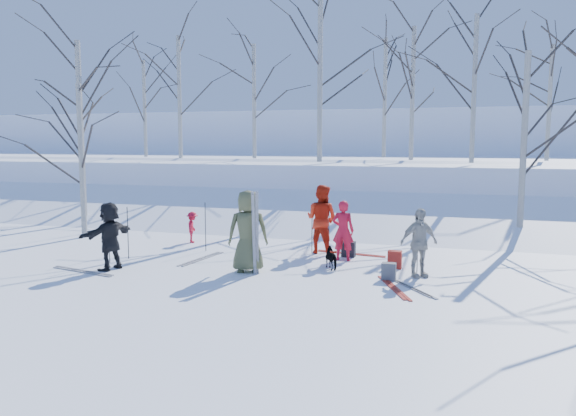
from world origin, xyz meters
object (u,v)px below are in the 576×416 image
(skier_olive_center, at_px, (248,231))
(skier_cream_east, at_px, (419,243))
(backpack_dark, at_px, (349,249))
(skier_red_north, at_px, (343,231))
(backpack_grey, at_px, (389,272))
(skier_redor_behind, at_px, (322,219))
(dog, at_px, (333,258))
(backpack_red, at_px, (395,260))
(skier_grey_west, at_px, (110,236))
(skier_red_seated, at_px, (192,227))

(skier_olive_center, bearing_deg, skier_cream_east, 169.68)
(skier_olive_center, bearing_deg, backpack_dark, -148.84)
(skier_red_north, bearing_deg, backpack_grey, 129.73)
(skier_redor_behind, bearing_deg, skier_olive_center, 83.13)
(dog, distance_m, backpack_dark, 1.48)
(backpack_red, xyz_separation_m, backpack_dark, (-1.32, 0.98, -0.01))
(skier_red_north, height_order, skier_grey_west, skier_grey_west)
(skier_olive_center, height_order, backpack_red, skier_olive_center)
(skier_redor_behind, relative_size, backpack_grey, 4.85)
(skier_redor_behind, height_order, skier_red_seated, skier_redor_behind)
(skier_grey_west, distance_m, backpack_dark, 5.96)
(skier_red_seated, xyz_separation_m, skier_cream_east, (6.75, -2.28, 0.31))
(skier_red_north, height_order, backpack_red, skier_red_north)
(skier_grey_west, relative_size, backpack_red, 3.80)
(skier_olive_center, relative_size, backpack_red, 4.52)
(skier_red_north, relative_size, backpack_dark, 3.81)
(skier_redor_behind, bearing_deg, backpack_dark, 176.72)
(dog, xyz_separation_m, backpack_grey, (1.41, -0.69, -0.07))
(skier_red_north, xyz_separation_m, skier_cream_east, (1.97, -1.21, 0.01))
(skier_olive_center, relative_size, skier_red_north, 1.25)
(skier_red_north, relative_size, dog, 2.49)
(skier_cream_east, relative_size, backpack_grey, 4.05)
(backpack_grey, bearing_deg, skier_cream_east, 40.43)
(skier_red_seated, height_order, skier_grey_west, skier_grey_west)
(dog, height_order, backpack_dark, dog)
(skier_redor_behind, distance_m, backpack_grey, 3.33)
(skier_olive_center, relative_size, skier_red_seated, 2.05)
(dog, bearing_deg, skier_grey_west, -20.98)
(skier_olive_center, xyz_separation_m, skier_grey_west, (-3.16, -0.79, -0.15))
(backpack_red, bearing_deg, skier_olive_center, -156.44)
(skier_red_seated, xyz_separation_m, backpack_grey, (6.17, -2.77, -0.27))
(skier_grey_west, bearing_deg, dog, 121.51)
(skier_olive_center, distance_m, skier_red_seated, 4.22)
(skier_redor_behind, height_order, backpack_red, skier_redor_behind)
(skier_red_north, xyz_separation_m, backpack_dark, (0.05, 0.47, -0.56))
(skier_red_seated, relative_size, skier_grey_west, 0.58)
(skier_redor_behind, xyz_separation_m, backpack_grey, (2.14, -2.44, -0.73))
(skier_redor_behind, xyz_separation_m, dog, (0.73, -1.75, -0.66))
(backpack_grey, bearing_deg, skier_grey_west, -171.25)
(skier_redor_behind, bearing_deg, dog, 127.71)
(backpack_grey, bearing_deg, skier_red_north, 129.24)
(backpack_dark, bearing_deg, skier_grey_west, -147.88)
(backpack_grey, bearing_deg, skier_olive_center, -176.58)
(skier_olive_center, bearing_deg, backpack_red, -177.02)
(skier_cream_east, xyz_separation_m, skier_grey_west, (-6.94, -1.47, 0.03))
(skier_grey_west, distance_m, backpack_grey, 6.46)
(skier_red_seated, distance_m, backpack_red, 6.35)
(skier_red_north, relative_size, skier_redor_behind, 0.83)
(backpack_red, bearing_deg, skier_redor_behind, 149.54)
(skier_cream_east, bearing_deg, backpack_grey, -175.60)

